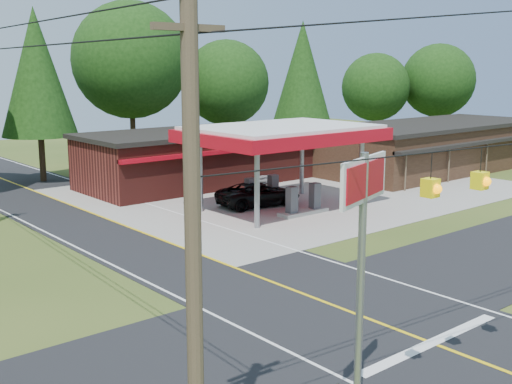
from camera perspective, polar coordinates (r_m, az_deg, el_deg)
ground at (r=22.50m, az=7.70°, el=-10.31°), size 120.00×120.00×0.00m
main_highway at (r=22.50m, az=7.70°, el=-10.28°), size 8.00×120.00×0.02m
cross_road at (r=22.50m, az=7.70°, el=-10.27°), size 70.00×7.00×0.02m
lane_center_yellow at (r=22.49m, az=7.70°, el=-10.24°), size 0.15×110.00×0.00m
gas_canopy at (r=36.74m, az=2.36°, el=4.98°), size 10.60×7.40×4.88m
convenience_store at (r=45.42m, az=-5.24°, el=3.12°), size 16.40×7.55×3.80m
strip_building at (r=53.29m, az=15.44°, el=3.94°), size 20.40×8.75×3.80m
utility_pole_near_left at (r=11.27m, az=-5.61°, el=-4.23°), size 1.80×0.30×10.00m
overhead_beacons at (r=16.77m, az=21.21°, el=3.63°), size 17.04×2.04×1.03m
treeline_backdrop at (r=41.41m, az=-16.85°, el=9.68°), size 70.27×51.59×13.30m
suv_car at (r=38.07m, az=0.24°, el=-0.22°), size 5.86×5.86×1.42m
sedan_car at (r=45.86m, az=-0.66°, el=1.61°), size 3.87×3.87×1.24m
big_stop_sign at (r=14.34m, az=9.46°, el=-3.18°), size 2.26×0.83×6.35m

